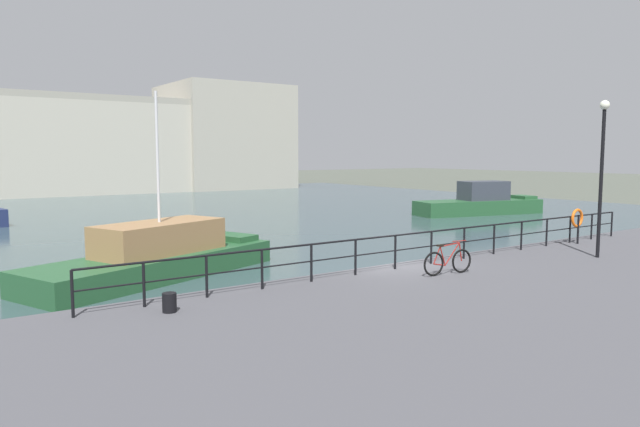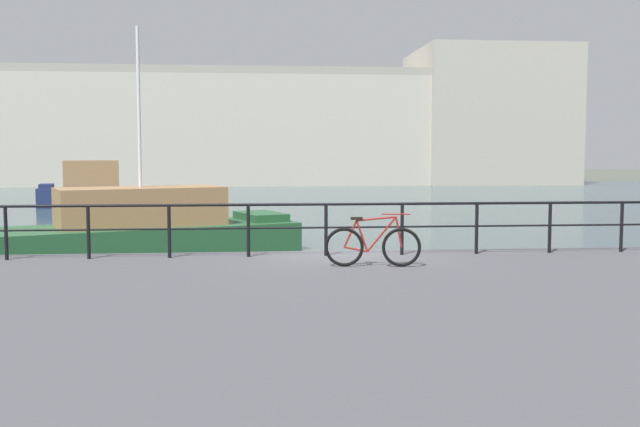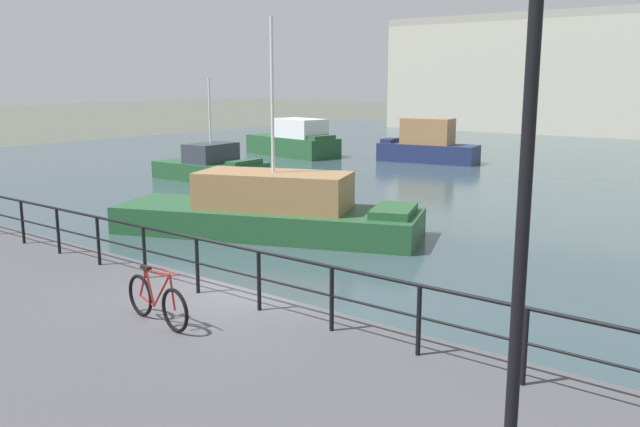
{
  "view_description": "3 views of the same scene",
  "coord_description": "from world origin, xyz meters",
  "px_view_note": "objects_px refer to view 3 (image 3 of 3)",
  "views": [
    {
      "loc": [
        -12.58,
        -14.01,
        4.49
      ],
      "look_at": [
        0.8,
        5.06,
        2.11
      ],
      "focal_mm": 32.85,
      "sensor_mm": 36.0,
      "label": 1
    },
    {
      "loc": [
        -1.94,
        -15.43,
        3.02
      ],
      "look_at": [
        0.14,
        6.61,
        1.19
      ],
      "focal_mm": 41.08,
      "sensor_mm": 36.0,
      "label": 2
    },
    {
      "loc": [
        8.78,
        -8.82,
        4.86
      ],
      "look_at": [
        -0.73,
        3.34,
        1.78
      ],
      "focal_mm": 37.64,
      "sensor_mm": 36.0,
      "label": 3
    }
  ],
  "objects_px": {
    "moored_red_daysailer": "(271,211)",
    "parked_bicycle": "(157,301)",
    "moored_harbor_tender": "(427,145)",
    "moored_small_launch": "(211,166)",
    "quay_lamp_post": "(528,148)",
    "moored_white_yacht": "(295,141)"
  },
  "relations": [
    {
      "from": "moored_small_launch",
      "to": "quay_lamp_post",
      "type": "bearing_deg",
      "value": -41.04
    },
    {
      "from": "moored_harbor_tender",
      "to": "moored_white_yacht",
      "type": "bearing_deg",
      "value": 5.16
    },
    {
      "from": "moored_white_yacht",
      "to": "moored_small_launch",
      "type": "height_order",
      "value": "moored_small_launch"
    },
    {
      "from": "moored_harbor_tender",
      "to": "parked_bicycle",
      "type": "height_order",
      "value": "moored_harbor_tender"
    },
    {
      "from": "parked_bicycle",
      "to": "moored_red_daysailer",
      "type": "bearing_deg",
      "value": 129.33
    },
    {
      "from": "moored_small_launch",
      "to": "parked_bicycle",
      "type": "bearing_deg",
      "value": -48.81
    },
    {
      "from": "moored_red_daysailer",
      "to": "parked_bicycle",
      "type": "distance_m",
      "value": 10.54
    },
    {
      "from": "moored_white_yacht",
      "to": "moored_harbor_tender",
      "type": "distance_m",
      "value": 8.8
    },
    {
      "from": "moored_white_yacht",
      "to": "moored_harbor_tender",
      "type": "relative_size",
      "value": 1.16
    },
    {
      "from": "moored_red_daysailer",
      "to": "moored_harbor_tender",
      "type": "bearing_deg",
      "value": 84.02
    },
    {
      "from": "parked_bicycle",
      "to": "quay_lamp_post",
      "type": "bearing_deg",
      "value": -1.45
    },
    {
      "from": "moored_red_daysailer",
      "to": "moored_small_launch",
      "type": "bearing_deg",
      "value": 124.07
    },
    {
      "from": "moored_white_yacht",
      "to": "moored_small_launch",
      "type": "xyz_separation_m",
      "value": [
        3.5,
        -10.57,
        -0.32
      ]
    },
    {
      "from": "parked_bicycle",
      "to": "quay_lamp_post",
      "type": "relative_size",
      "value": 0.33
    },
    {
      "from": "moored_harbor_tender",
      "to": "quay_lamp_post",
      "type": "distance_m",
      "value": 34.85
    },
    {
      "from": "quay_lamp_post",
      "to": "moored_red_daysailer",
      "type": "bearing_deg",
      "value": 140.43
    },
    {
      "from": "moored_small_launch",
      "to": "quay_lamp_post",
      "type": "height_order",
      "value": "quay_lamp_post"
    },
    {
      "from": "moored_red_daysailer",
      "to": "moored_white_yacht",
      "type": "xyz_separation_m",
      "value": [
        -14.06,
        17.82,
        0.2
      ]
    },
    {
      "from": "moored_small_launch",
      "to": "parked_bicycle",
      "type": "relative_size",
      "value": 3.11
    },
    {
      "from": "moored_small_launch",
      "to": "quay_lamp_post",
      "type": "relative_size",
      "value": 1.03
    },
    {
      "from": "moored_small_launch",
      "to": "quay_lamp_post",
      "type": "distance_m",
      "value": 28.55
    },
    {
      "from": "moored_red_daysailer",
      "to": "moored_harbor_tender",
      "type": "height_order",
      "value": "moored_red_daysailer"
    }
  ]
}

